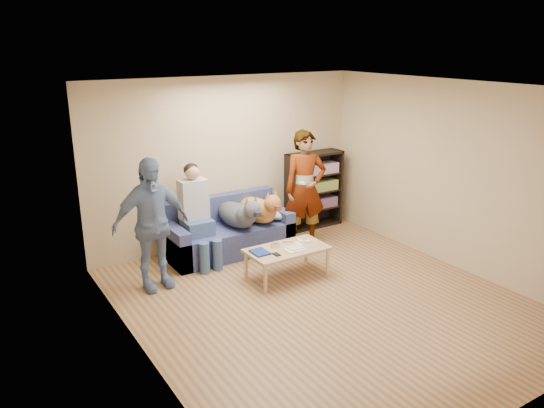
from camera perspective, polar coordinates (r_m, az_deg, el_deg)
ground at (r=6.70m, az=5.56°, el=-10.39°), size 5.00×5.00×0.00m
ceiling at (r=5.96m, az=6.30°, el=12.34°), size 5.00×5.00×0.00m
wall_back at (r=8.25m, az=-4.83°, el=4.59°), size 4.50×0.00×4.50m
wall_front at (r=4.64m, az=25.37°, el=-7.38°), size 4.50×0.00×4.50m
wall_left at (r=5.20m, az=-14.11°, el=-3.56°), size 0.00×5.00×5.00m
wall_right at (r=7.76m, az=19.16°, el=2.87°), size 0.00×5.00×5.00m
blanket at (r=8.26m, az=0.81°, el=-1.08°), size 0.43×0.36×0.15m
person_standing_right at (r=8.16m, az=3.58°, el=1.63°), size 0.76×0.60×1.81m
person_standing_left at (r=6.88m, az=-12.88°, el=-2.14°), size 1.04×0.49×1.73m
held_controller at (r=7.85m, az=3.27°, el=2.27°), size 0.05×0.13×0.03m
notebook_blue at (r=6.99m, az=-1.32°, el=-5.20°), size 0.20×0.26×0.03m
papers at (r=7.10m, az=2.44°, el=-4.89°), size 0.26×0.20×0.02m
magazine at (r=7.12m, az=2.55°, el=-4.69°), size 0.22×0.17×0.01m
camera_silver at (r=7.17m, az=0.32°, el=-4.47°), size 0.11×0.06×0.05m
controller_a at (r=7.37m, az=3.03°, el=-3.97°), size 0.04×0.13×0.03m
controller_b at (r=7.35m, az=3.90°, el=-4.04°), size 0.09×0.06×0.03m
headphone_cup_a at (r=7.24m, az=3.06°, el=-4.43°), size 0.07×0.07×0.02m
headphone_cup_b at (r=7.30m, az=2.70°, el=-4.23°), size 0.07×0.07×0.02m
pen_orange at (r=7.02m, az=2.24°, el=-5.19°), size 0.13×0.06×0.01m
pen_black at (r=7.35m, az=1.65°, el=-4.11°), size 0.13×0.08×0.01m
wallet at (r=6.93m, az=0.48°, el=-5.44°), size 0.07×0.12×0.02m
sofa at (r=8.09m, az=-4.89°, el=-3.21°), size 1.90×0.85×0.82m
person_seated at (r=7.60m, az=-8.10°, el=-0.75°), size 0.40×0.73×1.47m
dog_gray at (r=7.85m, az=-3.58°, el=-1.10°), size 0.40×1.25×0.58m
dog_tan at (r=8.06m, az=-1.31°, el=-0.56°), size 0.41×1.16×0.59m
coffee_table at (r=7.17m, az=1.65°, el=-5.11°), size 1.10×0.60×0.42m
bookshelf at (r=9.06m, az=4.50°, el=1.71°), size 1.00×0.34×1.30m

